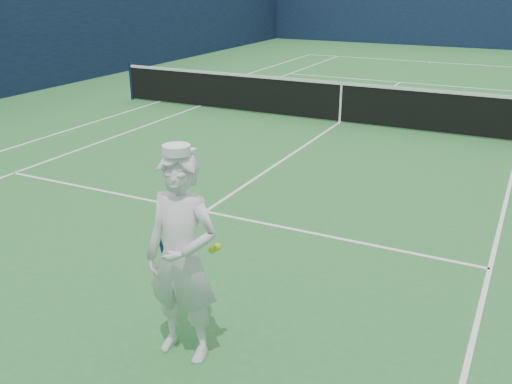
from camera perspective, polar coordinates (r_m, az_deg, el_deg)
ground at (r=14.39m, az=8.36°, el=6.88°), size 80.00×80.00×0.00m
court_markings at (r=14.39m, az=8.36°, el=6.90°), size 11.03×23.83×0.01m
windscreen_fence at (r=14.05m, az=8.80°, el=14.82°), size 20.12×36.12×4.00m
tennis_net at (r=14.27m, az=8.48°, el=9.05°), size 12.88×0.09×1.07m
tennis_player at (r=5.23m, az=-7.41°, el=-6.56°), size 0.80×0.49×2.07m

